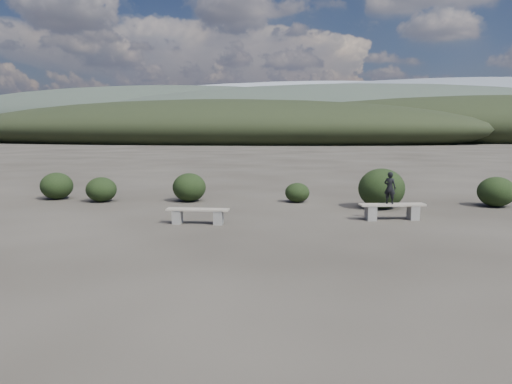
# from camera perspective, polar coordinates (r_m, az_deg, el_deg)

# --- Properties ---
(ground) EXTENTS (1200.00, 1200.00, 0.00)m
(ground) POSITION_cam_1_polar(r_m,az_deg,el_deg) (10.13, -5.43, -8.60)
(ground) COLOR #2B2721
(ground) RESTS_ON ground
(bench_left) EXTENTS (1.85, 0.52, 0.46)m
(bench_left) POSITION_cam_1_polar(r_m,az_deg,el_deg) (14.64, -6.67, -2.59)
(bench_left) COLOR gray
(bench_left) RESTS_ON ground
(bench_right) EXTENTS (2.03, 0.89, 0.50)m
(bench_right) POSITION_cam_1_polar(r_m,az_deg,el_deg) (15.76, 15.30, -2.01)
(bench_right) COLOR gray
(bench_right) RESTS_ON ground
(seated_person) EXTENTS (0.42, 0.36, 0.98)m
(seated_person) POSITION_cam_1_polar(r_m,az_deg,el_deg) (15.63, 15.06, 0.47)
(seated_person) COLOR black
(seated_person) RESTS_ON bench_right
(shrub_a) EXTENTS (1.15, 1.15, 0.94)m
(shrub_a) POSITION_cam_1_polar(r_m,az_deg,el_deg) (19.87, -17.26, 0.27)
(shrub_a) COLOR black
(shrub_a) RESTS_ON ground
(shrub_b) EXTENTS (1.27, 1.27, 1.09)m
(shrub_b) POSITION_cam_1_polar(r_m,az_deg,el_deg) (19.23, -7.64, 0.54)
(shrub_b) COLOR black
(shrub_b) RESTS_ON ground
(shrub_c) EXTENTS (0.93, 0.93, 0.74)m
(shrub_c) POSITION_cam_1_polar(r_m,az_deg,el_deg) (18.92, 4.74, -0.07)
(shrub_c) COLOR black
(shrub_c) RESTS_ON ground
(shrub_d) EXTENTS (1.60, 1.60, 1.40)m
(shrub_d) POSITION_cam_1_polar(r_m,az_deg,el_deg) (17.89, 14.16, 0.39)
(shrub_d) COLOR black
(shrub_d) RESTS_ON ground
(shrub_e) EXTENTS (1.29, 1.29, 1.07)m
(shrub_e) POSITION_cam_1_polar(r_m,az_deg,el_deg) (19.71, 25.77, 0.02)
(shrub_e) COLOR black
(shrub_e) RESTS_ON ground
(shrub_f) EXTENTS (1.25, 1.25, 1.06)m
(shrub_f) POSITION_cam_1_polar(r_m,az_deg,el_deg) (21.20, -21.82, 0.65)
(shrub_f) COLOR black
(shrub_f) RESTS_ON ground
(mountain_ridges) EXTENTS (500.00, 400.00, 56.00)m
(mountain_ridges) POSITION_cam_1_polar(r_m,az_deg,el_deg) (348.69, 8.55, 8.44)
(mountain_ridges) COLOR black
(mountain_ridges) RESTS_ON ground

